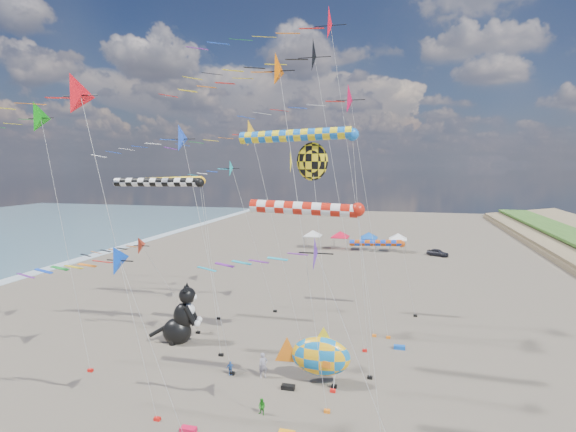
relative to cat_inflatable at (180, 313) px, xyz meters
The scene contains 28 objects.
delta_kite_0 27.39m from the cat_inflatable, 24.74° to the left, with size 16.32×3.11×28.61m.
delta_kite_1 23.15m from the cat_inflatable, 10.54° to the left, with size 15.24×2.92×24.99m.
delta_kite_2 18.57m from the cat_inflatable, 140.25° to the right, with size 11.85×2.32×19.48m.
delta_kite_3 21.71m from the cat_inflatable, 38.05° to the right, with size 10.41×2.11×21.63m.
delta_kite_4 22.64m from the cat_inflatable, 21.34° to the left, with size 12.41×2.65×21.69m.
delta_kite_5 19.37m from the cat_inflatable, 94.47° to the right, with size 14.77×2.40×19.97m.
delta_kite_6 21.37m from the cat_inflatable, 42.76° to the right, with size 9.11×1.88×11.75m.
delta_kite_7 16.15m from the cat_inflatable, 23.73° to the left, with size 11.64×2.53×18.98m.
delta_kite_8 15.02m from the cat_inflatable, 56.20° to the right, with size 9.82×2.13×17.96m.
delta_kite_9 7.35m from the cat_inflatable, 155.34° to the left, with size 10.40×1.73×8.82m.
delta_kite_10 14.96m from the cat_inflatable, 76.66° to the right, with size 8.98×1.69×11.03m.
delta_kite_11 15.24m from the cat_inflatable, 82.33° to the left, with size 9.89×1.82×15.62m.
windsock_0 20.19m from the cat_inflatable, 36.28° to the left, with size 6.79×0.67×7.60m.
windsock_1 19.07m from the cat_inflatable, 36.26° to the right, with size 7.58×0.75×12.99m.
windsock_2 13.02m from the cat_inflatable, 121.87° to the left, with size 8.92×0.77×13.84m.
windsock_3 18.33m from the cat_inflatable, 13.81° to the right, with size 9.65×0.87×17.44m.
windsock_4 11.15m from the cat_inflatable, 100.24° to the right, with size 8.91×0.72×14.00m.
angelfish_kite 17.29m from the cat_inflatable, 12.64° to the right, with size 3.74×3.02×16.53m.
cat_inflatable is the anchor object (origin of this frame).
fish_inflatable 13.45m from the cat_inflatable, 18.26° to the right, with size 5.44×2.06×4.05m.
person_adult 9.88m from the cat_inflatable, 26.47° to the right, with size 0.65×0.43×1.79m, color gray.
child_green 13.62m from the cat_inflatable, 41.58° to the right, with size 0.49×0.38×1.01m, color #1C881A.
child_blue 8.05m from the cat_inflatable, 35.85° to the right, with size 0.60×0.25×1.03m, color #3364B7.
kite_bag_0 12.42m from the cat_inflatable, 27.10° to the right, with size 0.90×0.44×0.30m, color black.
kite_bag_1 18.47m from the cat_inflatable, ahead, with size 0.90×0.44×0.30m, color blue.
kite_bag_3 13.63m from the cat_inflatable, 60.51° to the right, with size 0.90×0.44×0.30m, color red.
tent_row 46.81m from the cat_inflatable, 77.68° to the left, with size 19.20×4.20×3.80m.
parked_car 49.89m from the cat_inflatable, 61.29° to the left, with size 1.41×3.51×1.19m, color #26262D.
Camera 1 is at (9.37, -19.00, 14.93)m, focal length 28.00 mm.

